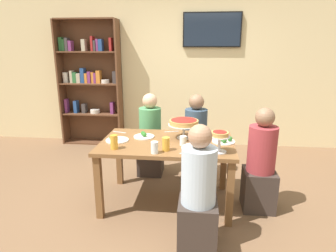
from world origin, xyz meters
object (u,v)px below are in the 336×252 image
salad_plate_near_diner (116,140)px  beer_glass_amber_tall (194,141)px  diner_far_right (195,142)px  diner_near_right (198,198)px  bookshelf (90,81)px  salad_plate_far_diner (224,141)px  water_glass_clear_far (155,147)px  cutlery_fork_near (119,132)px  television (212,30)px  personal_pizza_stand (220,137)px  dining_table (167,150)px  cutlery_fork_far (203,133)px  water_glass_clear_near (183,141)px  cutlery_knife_far (172,132)px  beer_glass_amber_spare (114,142)px  salad_plate_spare (144,136)px  diner_far_left (150,140)px  deep_dish_pizza_stand (184,123)px  cutlery_spare_fork (188,153)px  beer_glass_amber_short (166,144)px  cutlery_knife_near (222,135)px  diner_head_east (260,167)px

salad_plate_near_diner → beer_glass_amber_tall: bearing=-10.8°
diner_far_right → diner_near_right: same height
bookshelf → salad_plate_far_diner: (2.25, -1.98, -0.39)m
water_glass_clear_far → cutlery_fork_near: size_ratio=0.66×
salad_plate_far_diner → diner_near_right: bearing=-109.0°
television → personal_pizza_stand: bearing=-89.4°
dining_table → cutlery_fork_far: cutlery_fork_far is taller
bookshelf → water_glass_clear_near: size_ratio=22.07×
personal_pizza_stand → cutlery_knife_far: personal_pizza_stand is taller
television → beer_glass_amber_spare: size_ratio=6.58×
diner_far_right → salad_plate_spare: 0.90m
diner_far_left → water_glass_clear_far: diner_far_left is taller
cutlery_fork_near → cutlery_fork_far: 1.02m
deep_dish_pizza_stand → water_glass_clear_far: size_ratio=3.03×
dining_table → cutlery_knife_far: (0.01, 0.38, 0.10)m
deep_dish_pizza_stand → cutlery_spare_fork: size_ratio=1.99×
salad_plate_spare → water_glass_clear_near: (0.47, -0.23, 0.03)m
beer_glass_amber_short → cutlery_spare_fork: size_ratio=0.76×
salad_plate_far_diner → beer_glass_amber_short: beer_glass_amber_short is taller
bookshelf → cutlery_fork_far: size_ratio=12.29×
salad_plate_far_diner → beer_glass_amber_tall: bearing=-143.5°
dining_table → water_glass_clear_near: 0.26m
diner_far_left → salad_plate_far_diner: bearing=52.5°
television → beer_glass_amber_tall: bearing=-95.4°
water_glass_clear_far → cutlery_fork_far: water_glass_clear_far is taller
beer_glass_amber_tall → water_glass_clear_near: (-0.12, 0.10, -0.03)m
diner_near_right → beer_glass_amber_tall: bearing=5.2°
cutlery_fork_far → salad_plate_spare: bearing=33.0°
salad_plate_near_diner → cutlery_spare_fork: size_ratio=1.40×
diner_far_right → salad_plate_spare: size_ratio=4.82×
water_glass_clear_far → water_glass_clear_near: bearing=45.2°
deep_dish_pizza_stand → beer_glass_amber_tall: bearing=-69.3°
cutlery_knife_near → diner_near_right: bearing=54.0°
cutlery_knife_near → personal_pizza_stand: bearing=61.0°
salad_plate_near_diner → water_glass_clear_far: bearing=-34.7°
cutlery_spare_fork → dining_table: bearing=112.5°
salad_plate_far_diner → cutlery_spare_fork: salad_plate_far_diner is taller
diner_head_east → beer_glass_amber_tall: bearing=13.7°
beer_glass_amber_tall → cutlery_knife_near: (0.32, 0.51, -0.08)m
salad_plate_far_diner → water_glass_clear_far: water_glass_clear_far is taller
dining_table → cutlery_knife_far: size_ratio=8.09×
water_glass_clear_far → cutlery_knife_near: water_glass_clear_far is taller
deep_dish_pizza_stand → beer_glass_amber_spare: 0.82m
diner_far_left → diner_near_right: 1.66m
salad_plate_spare → beer_glass_amber_spare: (-0.23, -0.42, 0.06)m
water_glass_clear_near → water_glass_clear_far: bearing=-134.8°
dining_table → beer_glass_amber_spare: bearing=-150.2°
diner_far_left → diner_far_right: bearing=88.6°
salad_plate_near_diner → salad_plate_spare: salad_plate_spare is taller
salad_plate_far_diner → beer_glass_amber_spare: 1.18m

